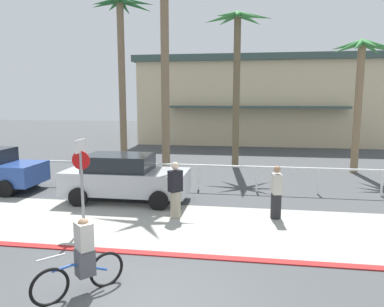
{
  "coord_description": "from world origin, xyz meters",
  "views": [
    {
      "loc": [
        1.91,
        -5.82,
        3.69
      ],
      "look_at": [
        0.11,
        6.0,
        1.86
      ],
      "focal_mm": 34.23,
      "sensor_mm": 36.0,
      "label": 1
    }
  ],
  "objects_px": {
    "stop_sign_bike_lane": "(81,171)",
    "pedestrian_0": "(276,195)",
    "car_silver_1": "(125,177)",
    "palm_tree_0": "(122,42)",
    "palm_tree_2": "(238,50)",
    "pedestrian_1": "(175,192)",
    "palm_tree_1": "(165,25)",
    "cyclist_blue_0": "(82,259)",
    "palm_tree_3": "(361,69)"
  },
  "relations": [
    {
      "from": "stop_sign_bike_lane",
      "to": "pedestrian_0",
      "type": "bearing_deg",
      "value": 17.75
    },
    {
      "from": "stop_sign_bike_lane",
      "to": "car_silver_1",
      "type": "distance_m",
      "value": 3.05
    },
    {
      "from": "pedestrian_0",
      "to": "palm_tree_0",
      "type": "bearing_deg",
      "value": 134.12
    },
    {
      "from": "stop_sign_bike_lane",
      "to": "pedestrian_0",
      "type": "relative_size",
      "value": 1.55
    },
    {
      "from": "palm_tree_2",
      "to": "pedestrian_1",
      "type": "height_order",
      "value": "palm_tree_2"
    },
    {
      "from": "palm_tree_2",
      "to": "palm_tree_1",
      "type": "bearing_deg",
      "value": -128.52
    },
    {
      "from": "car_silver_1",
      "to": "pedestrian_0",
      "type": "bearing_deg",
      "value": -12.81
    },
    {
      "from": "palm_tree_2",
      "to": "stop_sign_bike_lane",
      "type": "bearing_deg",
      "value": -110.9
    },
    {
      "from": "palm_tree_1",
      "to": "cyclist_blue_0",
      "type": "height_order",
      "value": "palm_tree_1"
    },
    {
      "from": "pedestrian_0",
      "to": "palm_tree_3",
      "type": "bearing_deg",
      "value": 60.7
    },
    {
      "from": "stop_sign_bike_lane",
      "to": "pedestrian_1",
      "type": "height_order",
      "value": "stop_sign_bike_lane"
    },
    {
      "from": "palm_tree_3",
      "to": "car_silver_1",
      "type": "height_order",
      "value": "palm_tree_3"
    },
    {
      "from": "stop_sign_bike_lane",
      "to": "palm_tree_3",
      "type": "xyz_separation_m",
      "value": [
        9.82,
        9.54,
        3.35
      ]
    },
    {
      "from": "palm_tree_2",
      "to": "pedestrian_0",
      "type": "bearing_deg",
      "value": -79.88
    },
    {
      "from": "pedestrian_0",
      "to": "pedestrian_1",
      "type": "xyz_separation_m",
      "value": [
        -3.06,
        -0.39,
        0.06
      ]
    },
    {
      "from": "palm_tree_2",
      "to": "cyclist_blue_0",
      "type": "height_order",
      "value": "palm_tree_2"
    },
    {
      "from": "stop_sign_bike_lane",
      "to": "palm_tree_2",
      "type": "relative_size",
      "value": 0.32
    },
    {
      "from": "palm_tree_1",
      "to": "pedestrian_1",
      "type": "relative_size",
      "value": 5.47
    },
    {
      "from": "palm_tree_3",
      "to": "car_silver_1",
      "type": "distance_m",
      "value": 12.38
    },
    {
      "from": "palm_tree_3",
      "to": "stop_sign_bike_lane",
      "type": "bearing_deg",
      "value": -135.82
    },
    {
      "from": "car_silver_1",
      "to": "pedestrian_0",
      "type": "xyz_separation_m",
      "value": [
        5.22,
        -1.19,
        -0.11
      ]
    },
    {
      "from": "palm_tree_3",
      "to": "pedestrian_0",
      "type": "relative_size",
      "value": 3.89
    },
    {
      "from": "stop_sign_bike_lane",
      "to": "palm_tree_0",
      "type": "distance_m",
      "value": 10.78
    },
    {
      "from": "stop_sign_bike_lane",
      "to": "palm_tree_2",
      "type": "distance_m",
      "value": 11.85
    },
    {
      "from": "palm_tree_1",
      "to": "car_silver_1",
      "type": "distance_m",
      "value": 6.94
    },
    {
      "from": "car_silver_1",
      "to": "pedestrian_0",
      "type": "distance_m",
      "value": 5.35
    },
    {
      "from": "palm_tree_1",
      "to": "car_silver_1",
      "type": "height_order",
      "value": "palm_tree_1"
    },
    {
      "from": "palm_tree_3",
      "to": "cyclist_blue_0",
      "type": "height_order",
      "value": "palm_tree_3"
    },
    {
      "from": "palm_tree_3",
      "to": "car_silver_1",
      "type": "relative_size",
      "value": 1.46
    },
    {
      "from": "cyclist_blue_0",
      "to": "pedestrian_1",
      "type": "distance_m",
      "value": 4.68
    },
    {
      "from": "palm_tree_3",
      "to": "cyclist_blue_0",
      "type": "bearing_deg",
      "value": -123.03
    },
    {
      "from": "palm_tree_2",
      "to": "car_silver_1",
      "type": "bearing_deg",
      "value": -116.76
    },
    {
      "from": "car_silver_1",
      "to": "palm_tree_1",
      "type": "bearing_deg",
      "value": 78.73
    },
    {
      "from": "palm_tree_0",
      "to": "palm_tree_2",
      "type": "xyz_separation_m",
      "value": [
        5.91,
        0.85,
        -0.42
      ]
    },
    {
      "from": "palm_tree_1",
      "to": "car_silver_1",
      "type": "bearing_deg",
      "value": -101.27
    },
    {
      "from": "cyclist_blue_0",
      "to": "pedestrian_0",
      "type": "distance_m",
      "value": 6.35
    },
    {
      "from": "stop_sign_bike_lane",
      "to": "pedestrian_1",
      "type": "distance_m",
      "value": 2.87
    },
    {
      "from": "car_silver_1",
      "to": "pedestrian_1",
      "type": "relative_size",
      "value": 2.5
    },
    {
      "from": "palm_tree_1",
      "to": "cyclist_blue_0",
      "type": "xyz_separation_m",
      "value": [
        0.57,
        -9.76,
        -6.08
      ]
    },
    {
      "from": "palm_tree_0",
      "to": "pedestrian_0",
      "type": "height_order",
      "value": "palm_tree_0"
    },
    {
      "from": "palm_tree_2",
      "to": "palm_tree_3",
      "type": "height_order",
      "value": "palm_tree_2"
    },
    {
      "from": "palm_tree_2",
      "to": "car_silver_1",
      "type": "xyz_separation_m",
      "value": [
        -3.7,
        -7.33,
        -5.25
      ]
    },
    {
      "from": "cyclist_blue_0",
      "to": "car_silver_1",
      "type": "bearing_deg",
      "value": 101.78
    },
    {
      "from": "pedestrian_0",
      "to": "palm_tree_1",
      "type": "bearing_deg",
      "value": 133.36
    },
    {
      "from": "palm_tree_0",
      "to": "palm_tree_1",
      "type": "height_order",
      "value": "palm_tree_1"
    },
    {
      "from": "palm_tree_3",
      "to": "pedestrian_1",
      "type": "distance_m",
      "value": 11.84
    },
    {
      "from": "palm_tree_0",
      "to": "palm_tree_1",
      "type": "distance_m",
      "value": 4.12
    },
    {
      "from": "pedestrian_0",
      "to": "palm_tree_2",
      "type": "bearing_deg",
      "value": 100.12
    },
    {
      "from": "palm_tree_3",
      "to": "pedestrian_1",
      "type": "bearing_deg",
      "value": -132.24
    },
    {
      "from": "palm_tree_0",
      "to": "pedestrian_1",
      "type": "relative_size",
      "value": 4.97
    }
  ]
}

